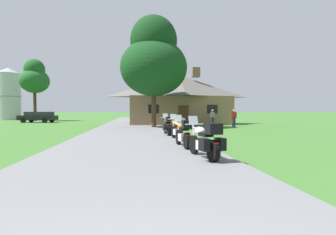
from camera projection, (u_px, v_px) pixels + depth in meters
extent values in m
plane|color=#386628|center=(133.00, 130.00, 20.97)|extent=(500.00, 500.00, 0.00)
cube|color=slate|center=(133.00, 132.00, 18.99)|extent=(6.40, 80.00, 0.06)
cylinder|color=black|center=(194.00, 145.00, 9.02)|extent=(0.22, 0.65, 0.64)
cylinder|color=black|center=(213.00, 151.00, 7.65)|extent=(0.26, 0.66, 0.64)
cube|color=silver|center=(203.00, 146.00, 8.31)|extent=(0.35, 0.60, 0.30)
ellipsoid|color=silver|center=(200.00, 131.00, 8.55)|extent=(0.38, 0.56, 0.26)
cube|color=black|center=(206.00, 135.00, 8.11)|extent=(0.37, 0.56, 0.10)
cylinder|color=silver|center=(194.00, 124.00, 8.97)|extent=(0.66, 0.14, 0.03)
cylinder|color=silver|center=(194.00, 134.00, 9.01)|extent=(0.10, 0.24, 0.73)
cube|color=#B2BCC6|center=(193.00, 120.00, 9.06)|extent=(0.33, 0.16, 0.27)
sphere|color=silver|center=(194.00, 128.00, 8.97)|extent=(0.11, 0.11, 0.11)
cube|color=black|center=(214.00, 129.00, 7.58)|extent=(0.46, 0.42, 0.32)
cube|color=red|center=(217.00, 144.00, 7.43)|extent=(0.14, 0.05, 0.06)
cylinder|color=silver|center=(212.00, 152.00, 8.00)|extent=(0.16, 0.55, 0.07)
cube|color=black|center=(204.00, 145.00, 7.61)|extent=(0.27, 0.43, 0.36)
cube|color=black|center=(220.00, 144.00, 7.77)|extent=(0.27, 0.43, 0.36)
cylinder|color=black|center=(178.00, 137.00, 11.57)|extent=(0.16, 0.65, 0.64)
cylinder|color=black|center=(187.00, 141.00, 10.16)|extent=(0.20, 0.65, 0.64)
cube|color=silver|center=(183.00, 137.00, 10.84)|extent=(0.30, 0.58, 0.30)
ellipsoid|color=orange|center=(181.00, 126.00, 11.08)|extent=(0.34, 0.54, 0.26)
cube|color=black|center=(184.00, 129.00, 10.63)|extent=(0.32, 0.54, 0.10)
cylinder|color=silver|center=(179.00, 121.00, 11.51)|extent=(0.66, 0.08, 0.03)
cylinder|color=silver|center=(178.00, 129.00, 11.56)|extent=(0.08, 0.24, 0.73)
cube|color=#B2BCC6|center=(178.00, 118.00, 11.60)|extent=(0.33, 0.13, 0.27)
sphere|color=silver|center=(179.00, 124.00, 11.51)|extent=(0.11, 0.11, 0.11)
cube|color=black|center=(188.00, 124.00, 10.09)|extent=(0.43, 0.39, 0.32)
cube|color=red|center=(189.00, 136.00, 9.93)|extent=(0.14, 0.04, 0.06)
cylinder|color=silver|center=(188.00, 142.00, 10.50)|extent=(0.11, 0.55, 0.07)
cylinder|color=black|center=(173.00, 132.00, 14.37)|extent=(0.16, 0.65, 0.64)
cylinder|color=black|center=(180.00, 134.00, 12.96)|extent=(0.20, 0.65, 0.64)
cube|color=silver|center=(177.00, 132.00, 13.64)|extent=(0.30, 0.58, 0.30)
ellipsoid|color=gold|center=(175.00, 123.00, 13.88)|extent=(0.34, 0.54, 0.26)
cube|color=black|center=(178.00, 125.00, 13.44)|extent=(0.32, 0.54, 0.10)
cylinder|color=silver|center=(174.00, 119.00, 14.31)|extent=(0.66, 0.08, 0.03)
cylinder|color=silver|center=(173.00, 125.00, 14.36)|extent=(0.08, 0.24, 0.73)
cube|color=#B2BCC6|center=(173.00, 117.00, 14.40)|extent=(0.33, 0.13, 0.27)
sphere|color=silver|center=(174.00, 122.00, 14.31)|extent=(0.11, 0.11, 0.11)
cube|color=#B7B7BC|center=(180.00, 121.00, 12.89)|extent=(0.43, 0.39, 0.32)
cube|color=red|center=(181.00, 130.00, 12.74)|extent=(0.14, 0.04, 0.06)
cylinder|color=silver|center=(181.00, 136.00, 13.30)|extent=(0.11, 0.55, 0.07)
cylinder|color=black|center=(165.00, 129.00, 17.07)|extent=(0.14, 0.64, 0.64)
cylinder|color=black|center=(169.00, 130.00, 15.65)|extent=(0.18, 0.65, 0.64)
cube|color=silver|center=(167.00, 128.00, 16.34)|extent=(0.28, 0.57, 0.30)
ellipsoid|color=#195B33|center=(167.00, 121.00, 16.58)|extent=(0.32, 0.53, 0.26)
cube|color=black|center=(168.00, 123.00, 16.13)|extent=(0.30, 0.53, 0.10)
cylinder|color=silver|center=(166.00, 118.00, 17.01)|extent=(0.66, 0.06, 0.03)
cylinder|color=silver|center=(165.00, 123.00, 17.06)|extent=(0.07, 0.24, 0.73)
cube|color=#B2BCC6|center=(165.00, 116.00, 17.10)|extent=(0.32, 0.12, 0.27)
sphere|color=silver|center=(166.00, 120.00, 17.01)|extent=(0.11, 0.11, 0.11)
cube|color=black|center=(169.00, 119.00, 15.58)|extent=(0.41, 0.38, 0.32)
cube|color=red|center=(170.00, 127.00, 15.42)|extent=(0.14, 0.04, 0.06)
cylinder|color=silver|center=(171.00, 131.00, 15.99)|extent=(0.09, 0.55, 0.07)
cube|color=black|center=(165.00, 127.00, 15.65)|extent=(0.22, 0.41, 0.36)
cube|color=black|center=(173.00, 127.00, 15.73)|extent=(0.22, 0.41, 0.36)
cube|color=#896B4C|center=(179.00, 110.00, 30.63)|extent=(11.13, 6.05, 3.12)
pyramid|color=#5B5651|center=(179.00, 86.00, 30.56)|extent=(11.80, 6.41, 2.53)
cube|color=brown|center=(196.00, 72.00, 30.77)|extent=(0.90, 0.90, 1.10)
cube|color=#472D19|center=(183.00, 115.00, 27.62)|extent=(1.10, 0.08, 2.10)
cube|color=black|center=(154.00, 109.00, 27.21)|extent=(1.10, 0.06, 0.90)
cube|color=black|center=(212.00, 109.00, 27.99)|extent=(1.10, 0.06, 0.90)
cylinder|color=navy|center=(212.00, 122.00, 26.98)|extent=(0.14, 0.14, 0.86)
cylinder|color=navy|center=(213.00, 121.00, 27.09)|extent=(0.14, 0.14, 0.86)
cube|color=gray|center=(213.00, 115.00, 27.02)|extent=(0.42, 0.37, 0.56)
cylinder|color=gray|center=(211.00, 115.00, 26.88)|extent=(0.09, 0.09, 0.58)
cylinder|color=gray|center=(214.00, 115.00, 27.16)|extent=(0.09, 0.09, 0.58)
sphere|color=tan|center=(213.00, 110.00, 27.01)|extent=(0.21, 0.21, 0.21)
cylinder|color=navy|center=(235.00, 122.00, 25.14)|extent=(0.14, 0.14, 0.86)
cylinder|color=navy|center=(233.00, 122.00, 25.11)|extent=(0.14, 0.14, 0.86)
cube|color=#A8231E|center=(234.00, 115.00, 25.10)|extent=(0.36, 0.22, 0.56)
cylinder|color=#A8231E|center=(236.00, 115.00, 25.14)|extent=(0.09, 0.09, 0.58)
cylinder|color=#A8231E|center=(232.00, 115.00, 25.07)|extent=(0.09, 0.09, 0.58)
sphere|color=tan|center=(234.00, 110.00, 25.09)|extent=(0.21, 0.21, 0.21)
cylinder|color=#422D19|center=(154.00, 107.00, 23.86)|extent=(0.44, 0.44, 3.75)
ellipsoid|color=#143D19|center=(154.00, 68.00, 23.77)|extent=(6.01, 6.01, 5.11)
ellipsoid|color=#123716|center=(154.00, 41.00, 23.70)|extent=(4.21, 4.21, 4.51)
cylinder|color=#422D19|center=(35.00, 105.00, 39.77)|extent=(0.44, 0.44, 4.83)
ellipsoid|color=#1E5623|center=(35.00, 81.00, 39.67)|extent=(4.25, 4.25, 3.61)
ellipsoid|color=#1B4E20|center=(34.00, 70.00, 39.63)|extent=(2.98, 2.98, 3.19)
cylinder|color=#B2B7BC|center=(8.00, 97.00, 44.74)|extent=(3.79, 3.79, 7.84)
cone|color=#999EA3|center=(8.00, 71.00, 44.63)|extent=(3.87, 3.87, 0.95)
cylinder|color=gray|center=(8.00, 97.00, 44.74)|extent=(3.91, 3.91, 0.15)
cube|color=black|center=(38.00, 118.00, 34.12)|extent=(4.89, 2.78, 0.60)
cube|color=black|center=(39.00, 114.00, 34.09)|extent=(3.49, 2.27, 0.48)
cylinder|color=black|center=(23.00, 120.00, 33.41)|extent=(0.67, 0.35, 0.64)
cylinder|color=black|center=(31.00, 120.00, 35.10)|extent=(0.67, 0.35, 0.64)
cylinder|color=black|center=(45.00, 120.00, 33.15)|extent=(0.67, 0.35, 0.64)
cylinder|color=black|center=(52.00, 120.00, 34.84)|extent=(0.67, 0.35, 0.64)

